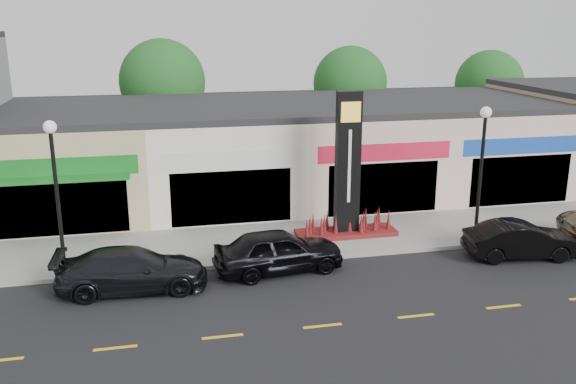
# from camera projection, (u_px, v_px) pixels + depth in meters

# --- Properties ---
(ground) EXTENTS (120.00, 120.00, 0.00)m
(ground) POSITION_uv_depth(u_px,v_px,m) (299.00, 285.00, 21.05)
(ground) COLOR black
(ground) RESTS_ON ground
(sidewalk) EXTENTS (52.00, 4.30, 0.15)m
(sidewalk) POSITION_uv_depth(u_px,v_px,m) (275.00, 240.00, 25.13)
(sidewalk) COLOR gray
(sidewalk) RESTS_ON ground
(curb) EXTENTS (52.00, 0.20, 0.15)m
(curb) POSITION_uv_depth(u_px,v_px,m) (287.00, 261.00, 23.01)
(curb) COLOR gray
(curb) RESTS_ON ground
(shop_beige) EXTENTS (7.00, 10.85, 4.80)m
(shop_beige) POSITION_uv_depth(u_px,v_px,m) (74.00, 158.00, 29.44)
(shop_beige) COLOR tan
(shop_beige) RESTS_ON ground
(shop_cream) EXTENTS (7.00, 10.01, 4.80)m
(shop_cream) POSITION_uv_depth(u_px,v_px,m) (219.00, 152.00, 30.89)
(shop_cream) COLOR beige
(shop_cream) RESTS_ON ground
(shop_pink_w) EXTENTS (7.00, 10.01, 4.80)m
(shop_pink_w) POSITION_uv_depth(u_px,v_px,m) (351.00, 146.00, 32.32)
(shop_pink_w) COLOR beige
(shop_pink_w) RESTS_ON ground
(shop_pink_e) EXTENTS (7.00, 10.01, 4.80)m
(shop_pink_e) POSITION_uv_depth(u_px,v_px,m) (471.00, 141.00, 33.76)
(shop_pink_e) COLOR beige
(shop_pink_e) RESTS_ON ground
(tree_rear_west) EXTENTS (5.20, 5.20, 7.83)m
(tree_rear_west) POSITION_uv_depth(u_px,v_px,m) (163.00, 82.00, 37.16)
(tree_rear_west) COLOR #382619
(tree_rear_west) RESTS_ON ground
(tree_rear_mid) EXTENTS (4.80, 4.80, 7.29)m
(tree_rear_mid) POSITION_uv_depth(u_px,v_px,m) (350.00, 83.00, 39.71)
(tree_rear_mid) COLOR #382619
(tree_rear_mid) RESTS_ON ground
(tree_rear_east) EXTENTS (4.60, 4.60, 6.94)m
(tree_rear_east) POSITION_uv_depth(u_px,v_px,m) (489.00, 84.00, 41.83)
(tree_rear_east) COLOR #382619
(tree_rear_east) RESTS_ON ground
(lamp_west_near) EXTENTS (0.44, 0.44, 5.47)m
(lamp_west_near) POSITION_uv_depth(u_px,v_px,m) (56.00, 183.00, 20.82)
(lamp_west_near) COLOR black
(lamp_west_near) RESTS_ON sidewalk
(lamp_east_near) EXTENTS (0.44, 0.44, 5.47)m
(lamp_east_near) POSITION_uv_depth(u_px,v_px,m) (482.00, 161.00, 24.11)
(lamp_east_near) COLOR black
(lamp_east_near) RESTS_ON sidewalk
(pylon_sign) EXTENTS (4.20, 1.30, 6.00)m
(pylon_sign) POSITION_uv_depth(u_px,v_px,m) (347.00, 186.00, 25.00)
(pylon_sign) COLOR #510E1A
(pylon_sign) RESTS_ON sidewalk
(car_dark_sedan) EXTENTS (2.20, 5.08, 1.46)m
(car_dark_sedan) POSITION_uv_depth(u_px,v_px,m) (132.00, 270.00, 20.51)
(car_dark_sedan) COLOR black
(car_dark_sedan) RESTS_ON ground
(car_black_sedan) EXTENTS (2.45, 4.87, 1.59)m
(car_black_sedan) POSITION_uv_depth(u_px,v_px,m) (279.00, 251.00, 22.02)
(car_black_sedan) COLOR black
(car_black_sedan) RESTS_ON ground
(car_black_conv) EXTENTS (2.07, 4.45, 1.41)m
(car_black_conv) POSITION_uv_depth(u_px,v_px,m) (522.00, 240.00, 23.34)
(car_black_conv) COLOR black
(car_black_conv) RESTS_ON ground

